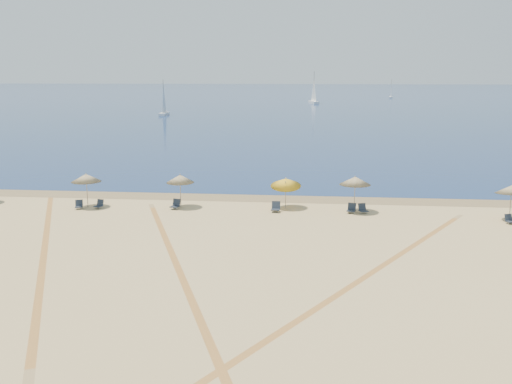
{
  "coord_description": "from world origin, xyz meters",
  "views": [
    {
      "loc": [
        3.72,
        -17.8,
        9.39
      ],
      "look_at": [
        0.0,
        20.0,
        1.3
      ],
      "focal_mm": 39.76,
      "sensor_mm": 36.0,
      "label": 1
    }
  ],
  "objects_px": {
    "chair_1": "(79,205)",
    "sailboat_1": "(164,104)",
    "chair_2": "(99,204)",
    "sailboat_0": "(391,92)",
    "umbrella_2": "(180,179)",
    "chair_4": "(276,207)",
    "umbrella_3": "(286,182)",
    "chair_7": "(509,219)",
    "chair_5": "(352,209)",
    "chair_3": "(176,205)",
    "sailboat_2": "(314,94)",
    "umbrella_1": "(86,178)",
    "chair_6": "(363,209)",
    "umbrella_5": "(512,189)",
    "umbrella_4": "(355,181)"
  },
  "relations": [
    {
      "from": "umbrella_5",
      "to": "umbrella_3",
      "type": "bearing_deg",
      "value": 172.14
    },
    {
      "from": "chair_2",
      "to": "sailboat_2",
      "type": "distance_m",
      "value": 136.29
    },
    {
      "from": "chair_4",
      "to": "umbrella_2",
      "type": "bearing_deg",
      "value": 176.42
    },
    {
      "from": "umbrella_1",
      "to": "sailboat_2",
      "type": "xyz_separation_m",
      "value": [
        16.09,
        135.07,
        0.81
      ]
    },
    {
      "from": "umbrella_4",
      "to": "chair_1",
      "type": "bearing_deg",
      "value": -176.73
    },
    {
      "from": "umbrella_1",
      "to": "sailboat_0",
      "type": "bearing_deg",
      "value": 75.81
    },
    {
      "from": "umbrella_1",
      "to": "chair_1",
      "type": "bearing_deg",
      "value": -120.82
    },
    {
      "from": "umbrella_5",
      "to": "chair_4",
      "type": "bearing_deg",
      "value": 177.01
    },
    {
      "from": "umbrella_2",
      "to": "chair_5",
      "type": "bearing_deg",
      "value": -2.56
    },
    {
      "from": "chair_2",
      "to": "sailboat_0",
      "type": "height_order",
      "value": "sailboat_0"
    },
    {
      "from": "umbrella_4",
      "to": "chair_2",
      "type": "relative_size",
      "value": 3.49
    },
    {
      "from": "sailboat_0",
      "to": "umbrella_4",
      "type": "bearing_deg",
      "value": -91.13
    },
    {
      "from": "chair_1",
      "to": "chair_2",
      "type": "xyz_separation_m",
      "value": [
        1.35,
        0.28,
        0.0
      ]
    },
    {
      "from": "chair_7",
      "to": "sailboat_0",
      "type": "xyz_separation_m",
      "value": [
        15.86,
        176.16,
        1.75
      ]
    },
    {
      "from": "chair_7",
      "to": "chair_1",
      "type": "bearing_deg",
      "value": 161.23
    },
    {
      "from": "chair_1",
      "to": "sailboat_1",
      "type": "xyz_separation_m",
      "value": [
        -16.26,
        85.49,
        2.06
      ]
    },
    {
      "from": "chair_2",
      "to": "chair_5",
      "type": "height_order",
      "value": "chair_5"
    },
    {
      "from": "umbrella_3",
      "to": "chair_3",
      "type": "relative_size",
      "value": 2.96
    },
    {
      "from": "umbrella_2",
      "to": "chair_4",
      "type": "bearing_deg",
      "value": -6.13
    },
    {
      "from": "chair_1",
      "to": "chair_2",
      "type": "bearing_deg",
      "value": -6.92
    },
    {
      "from": "chair_5",
      "to": "umbrella_4",
      "type": "bearing_deg",
      "value": 77.24
    },
    {
      "from": "chair_7",
      "to": "umbrella_3",
      "type": "bearing_deg",
      "value": 152.28
    },
    {
      "from": "umbrella_4",
      "to": "chair_4",
      "type": "bearing_deg",
      "value": -173.58
    },
    {
      "from": "chair_1",
      "to": "chair_6",
      "type": "height_order",
      "value": "chair_6"
    },
    {
      "from": "chair_6",
      "to": "chair_1",
      "type": "bearing_deg",
      "value": 160.59
    },
    {
      "from": "umbrella_3",
      "to": "umbrella_5",
      "type": "bearing_deg",
      "value": -7.86
    },
    {
      "from": "umbrella_4",
      "to": "chair_1",
      "type": "xyz_separation_m",
      "value": [
        -19.08,
        -1.09,
        -1.88
      ]
    },
    {
      "from": "umbrella_1",
      "to": "chair_7",
      "type": "height_order",
      "value": "umbrella_1"
    },
    {
      "from": "chair_1",
      "to": "chair_5",
      "type": "relative_size",
      "value": 0.96
    },
    {
      "from": "umbrella_3",
      "to": "chair_6",
      "type": "relative_size",
      "value": 3.01
    },
    {
      "from": "umbrella_2",
      "to": "chair_7",
      "type": "bearing_deg",
      "value": -6.14
    },
    {
      "from": "chair_5",
      "to": "sailboat_2",
      "type": "xyz_separation_m",
      "value": [
        -2.41,
        135.02,
        2.6
      ]
    },
    {
      "from": "chair_5",
      "to": "sailboat_2",
      "type": "distance_m",
      "value": 135.07
    },
    {
      "from": "umbrella_3",
      "to": "sailboat_2",
      "type": "relative_size",
      "value": 0.24
    },
    {
      "from": "umbrella_3",
      "to": "chair_5",
      "type": "xyz_separation_m",
      "value": [
        4.53,
        -1.02,
        -1.55
      ]
    },
    {
      "from": "umbrella_4",
      "to": "chair_2",
      "type": "distance_m",
      "value": 17.85
    },
    {
      "from": "umbrella_2",
      "to": "chair_4",
      "type": "distance_m",
      "value": 7.03
    },
    {
      "from": "chair_1",
      "to": "chair_5",
      "type": "xyz_separation_m",
      "value": [
        18.88,
        0.69,
        0.02
      ]
    },
    {
      "from": "umbrella_3",
      "to": "chair_7",
      "type": "bearing_deg",
      "value": -11.17
    },
    {
      "from": "umbrella_3",
      "to": "chair_3",
      "type": "distance_m",
      "value": 7.85
    },
    {
      "from": "chair_4",
      "to": "umbrella_1",
      "type": "bearing_deg",
      "value": -178.07
    },
    {
      "from": "umbrella_2",
      "to": "chair_1",
      "type": "relative_size",
      "value": 3.28
    },
    {
      "from": "umbrella_1",
      "to": "umbrella_5",
      "type": "relative_size",
      "value": 1.01
    },
    {
      "from": "chair_2",
      "to": "sailboat_1",
      "type": "relative_size",
      "value": 0.09
    },
    {
      "from": "umbrella_3",
      "to": "chair_6",
      "type": "height_order",
      "value": "umbrella_3"
    },
    {
      "from": "chair_7",
      "to": "sailboat_1",
      "type": "relative_size",
      "value": 0.09
    },
    {
      "from": "umbrella_4",
      "to": "chair_2",
      "type": "bearing_deg",
      "value": -177.39
    },
    {
      "from": "umbrella_2",
      "to": "sailboat_1",
      "type": "bearing_deg",
      "value": 105.4
    },
    {
      "from": "chair_4",
      "to": "chair_6",
      "type": "relative_size",
      "value": 0.91
    },
    {
      "from": "umbrella_1",
      "to": "chair_3",
      "type": "distance_m",
      "value": 6.59
    }
  ]
}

